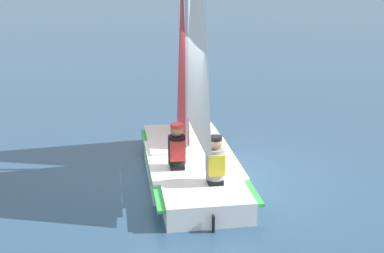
% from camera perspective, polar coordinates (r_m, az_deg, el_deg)
% --- Properties ---
extents(ground_plane, '(260.00, 260.00, 0.00)m').
position_cam_1_polar(ground_plane, '(9.81, -0.00, -5.43)').
color(ground_plane, '#2D4C6B').
extents(sailboat_main, '(4.08, 1.64, 5.80)m').
position_cam_1_polar(sailboat_main, '(9.49, 0.02, -0.87)').
color(sailboat_main, white).
rests_on(sailboat_main, ground_plane).
extents(sailor_helm, '(0.34, 0.30, 1.16)m').
position_cam_1_polar(sailor_helm, '(9.15, -1.63, -2.93)').
color(sailor_helm, black).
rests_on(sailor_helm, ground_plane).
extents(sailor_crew, '(0.34, 0.30, 1.16)m').
position_cam_1_polar(sailor_crew, '(8.55, 2.47, -4.44)').
color(sailor_crew, black).
rests_on(sailor_crew, ground_plane).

